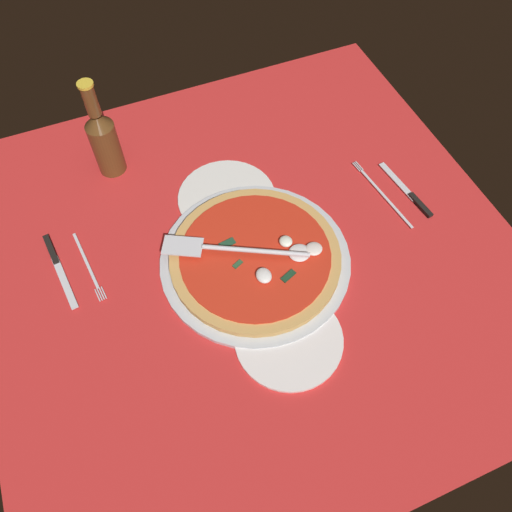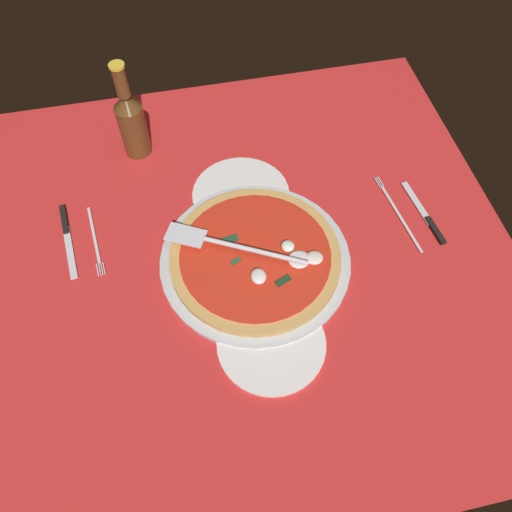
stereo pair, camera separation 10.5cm
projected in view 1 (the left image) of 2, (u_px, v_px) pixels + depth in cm
name	position (u px, v px, depth cm)	size (l,w,h in cm)	color
ground_plane	(251.00, 256.00, 108.45)	(109.52, 109.52, 0.80)	red
checker_pattern	(251.00, 255.00, 108.07)	(109.52, 109.52, 0.10)	silver
pizza_pan	(256.00, 260.00, 106.44)	(39.34, 39.34, 1.35)	silver
dinner_plate_left	(227.00, 198.00, 115.65)	(21.92, 21.92, 1.00)	white
dinner_plate_right	(289.00, 339.00, 97.11)	(20.61, 20.61, 1.00)	white
pizza	(257.00, 256.00, 105.12)	(35.18, 35.18, 3.10)	tan
pizza_server	(231.00, 249.00, 102.96)	(16.35, 27.48, 1.00)	silver
place_setting_near	(72.00, 266.00, 106.04)	(19.78, 13.94, 1.40)	white
place_setting_far	(396.00, 195.00, 116.29)	(22.68, 14.05, 1.40)	white
beer_bottle	(104.00, 139.00, 113.07)	(6.28, 6.28, 24.53)	brown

